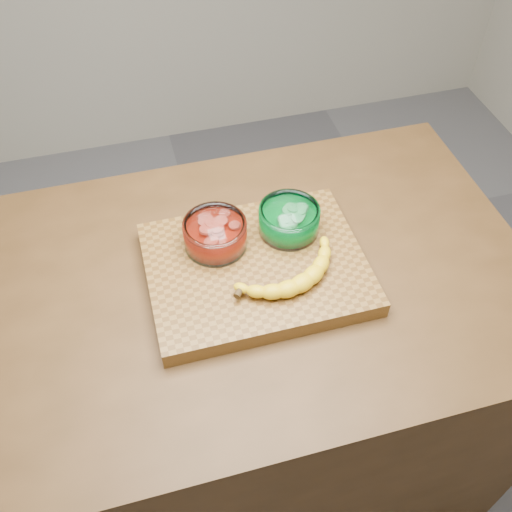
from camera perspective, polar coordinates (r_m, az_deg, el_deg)
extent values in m
plane|color=#5C5B60|center=(1.99, 0.00, -18.53)|extent=(3.50, 3.50, 0.00)
cube|color=#482E15|center=(1.59, 0.00, -12.24)|extent=(1.20, 0.80, 0.90)
cube|color=brown|center=(1.20, 0.00, -1.26)|extent=(0.45, 0.35, 0.04)
cylinder|color=white|center=(1.20, -4.10, 2.19)|extent=(0.13, 0.13, 0.06)
cylinder|color=red|center=(1.20, -4.08, 1.91)|extent=(0.11, 0.11, 0.04)
cylinder|color=#F9644E|center=(1.18, -4.14, 2.80)|extent=(0.11, 0.11, 0.02)
cylinder|color=white|center=(1.23, 3.32, 3.63)|extent=(0.13, 0.13, 0.06)
cylinder|color=#009029|center=(1.23, 3.30, 3.37)|extent=(0.11, 0.11, 0.03)
cylinder|color=#69DF7F|center=(1.21, 3.36, 4.25)|extent=(0.10, 0.10, 0.02)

